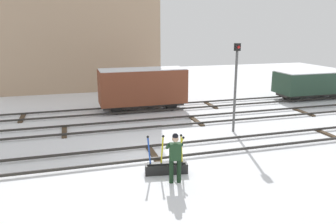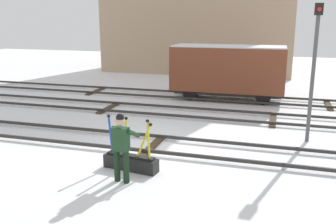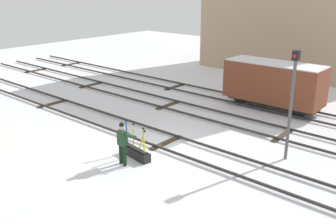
{
  "view_description": "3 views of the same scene",
  "coord_description": "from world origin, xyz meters",
  "px_view_note": "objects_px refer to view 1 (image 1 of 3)",
  "views": [
    {
      "loc": [
        -3.08,
        -12.56,
        5.09
      ],
      "look_at": [
        0.84,
        0.67,
        1.6
      ],
      "focal_mm": 35.8,
      "sensor_mm": 36.0,
      "label": 1
    },
    {
      "loc": [
        3.7,
        -10.7,
        3.98
      ],
      "look_at": [
        0.15,
        1.15,
        0.86
      ],
      "focal_mm": 40.73,
      "sensor_mm": 36.0,
      "label": 2
    },
    {
      "loc": [
        10.28,
        -11.71,
        6.71
      ],
      "look_at": [
        -1.03,
        1.31,
        0.9
      ],
      "focal_mm": 41.01,
      "sensor_mm": 36.0,
      "label": 3
    }
  ],
  "objects_px": {
    "freight_car_far_end": "(310,83)",
    "signal_post": "(236,80)",
    "rail_worker": "(175,155)",
    "switch_lever_frame": "(166,167)",
    "freight_car_back_track": "(143,87)"
  },
  "relations": [
    {
      "from": "signal_post",
      "to": "freight_car_far_end",
      "type": "relative_size",
      "value": 0.88
    },
    {
      "from": "switch_lever_frame",
      "to": "freight_car_far_end",
      "type": "bearing_deg",
      "value": 43.26
    },
    {
      "from": "switch_lever_frame",
      "to": "rail_worker",
      "type": "xyz_separation_m",
      "value": [
        0.08,
        -0.76,
        0.73
      ]
    },
    {
      "from": "rail_worker",
      "to": "signal_post",
      "type": "xyz_separation_m",
      "value": [
        4.55,
        4.6,
        1.65
      ]
    },
    {
      "from": "freight_car_back_track",
      "to": "freight_car_far_end",
      "type": "distance_m",
      "value": 12.44
    },
    {
      "from": "freight_car_far_end",
      "to": "signal_post",
      "type": "bearing_deg",
      "value": -147.96
    },
    {
      "from": "signal_post",
      "to": "freight_car_back_track",
      "type": "relative_size",
      "value": 0.82
    },
    {
      "from": "rail_worker",
      "to": "freight_car_far_end",
      "type": "height_order",
      "value": "freight_car_far_end"
    },
    {
      "from": "freight_car_back_track",
      "to": "freight_car_far_end",
      "type": "xyz_separation_m",
      "value": [
        12.44,
        0.0,
        -0.3
      ]
    },
    {
      "from": "switch_lever_frame",
      "to": "rail_worker",
      "type": "relative_size",
      "value": 0.89
    },
    {
      "from": "signal_post",
      "to": "rail_worker",
      "type": "bearing_deg",
      "value": -134.68
    },
    {
      "from": "rail_worker",
      "to": "signal_post",
      "type": "distance_m",
      "value": 6.67
    },
    {
      "from": "rail_worker",
      "to": "freight_car_back_track",
      "type": "xyz_separation_m",
      "value": [
        1.13,
        10.21,
        0.51
      ]
    },
    {
      "from": "freight_car_back_track",
      "to": "signal_post",
      "type": "bearing_deg",
      "value": -58.63
    },
    {
      "from": "switch_lever_frame",
      "to": "freight_car_back_track",
      "type": "height_order",
      "value": "freight_car_back_track"
    }
  ]
}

